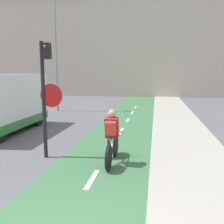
{
  "coord_description": "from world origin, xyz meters",
  "views": [
    {
      "loc": [
        1.42,
        -2.37,
        2.49
      ],
      "look_at": [
        0.0,
        5.7,
        1.2
      ],
      "focal_mm": 40.0,
      "sensor_mm": 36.0,
      "label": 1
    }
  ],
  "objects_px": {
    "traffic_light_pole": "(46,88)",
    "street_lamp_far": "(55,37)",
    "cyclist_near": "(112,138)",
    "van": "(2,104)"
  },
  "relations": [
    {
      "from": "traffic_light_pole",
      "to": "cyclist_near",
      "type": "xyz_separation_m",
      "value": [
        1.95,
        -0.18,
        -1.35
      ]
    },
    {
      "from": "cyclist_near",
      "to": "van",
      "type": "height_order",
      "value": "van"
    },
    {
      "from": "cyclist_near",
      "to": "van",
      "type": "xyz_separation_m",
      "value": [
        -5.21,
        2.89,
        0.48
      ]
    },
    {
      "from": "cyclist_near",
      "to": "street_lamp_far",
      "type": "bearing_deg",
      "value": 120.21
    },
    {
      "from": "street_lamp_far",
      "to": "cyclist_near",
      "type": "relative_size",
      "value": 4.45
    },
    {
      "from": "van",
      "to": "cyclist_near",
      "type": "bearing_deg",
      "value": -29.01
    },
    {
      "from": "street_lamp_far",
      "to": "van",
      "type": "relative_size",
      "value": 1.7
    },
    {
      "from": "traffic_light_pole",
      "to": "street_lamp_far",
      "type": "relative_size",
      "value": 0.42
    },
    {
      "from": "street_lamp_far",
      "to": "cyclist_near",
      "type": "xyz_separation_m",
      "value": [
        5.23,
        -8.99,
        -4.05
      ]
    },
    {
      "from": "street_lamp_far",
      "to": "cyclist_near",
      "type": "distance_m",
      "value": 11.16
    }
  ]
}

